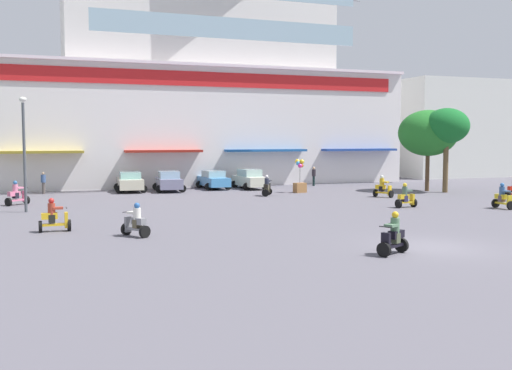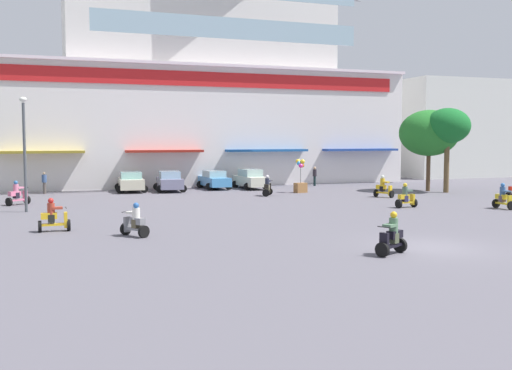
# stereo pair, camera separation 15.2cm
# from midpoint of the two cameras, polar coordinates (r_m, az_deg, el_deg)

# --- Properties ---
(ground_plane) EXTENTS (128.00, 128.00, 0.00)m
(ground_plane) POSITION_cam_midpoint_polar(r_m,az_deg,el_deg) (34.78, 3.71, -2.34)
(ground_plane) COLOR #5A565F
(colonial_building) EXTENTS (36.70, 15.83, 21.07)m
(colonial_building) POSITION_cam_midpoint_polar(r_m,az_deg,el_deg) (56.39, -5.66, 9.65)
(colonial_building) COLOR silver
(colonial_building) RESTS_ON ground
(flank_building_right) EXTENTS (13.07, 8.32, 10.41)m
(flank_building_right) POSITION_cam_midpoint_polar(r_m,az_deg,el_deg) (68.85, 18.24, 5.17)
(flank_building_right) COLOR silver
(flank_building_right) RESTS_ON ground
(plaza_tree_1) EXTENTS (3.49, 3.31, 6.46)m
(plaza_tree_1) POSITION_cam_midpoint_polar(r_m,az_deg,el_deg) (47.54, 17.82, 5.38)
(plaza_tree_1) COLOR brown
(plaza_tree_1) RESTS_ON ground
(plaza_tree_3) EXTENTS (4.75, 4.34, 6.38)m
(plaza_tree_3) POSITION_cam_midpoint_polar(r_m,az_deg,el_deg) (48.37, 16.19, 4.83)
(plaza_tree_3) COLOR brown
(plaza_tree_3) RESTS_ON ground
(parked_car_0) EXTENTS (2.57, 4.09, 1.55)m
(parked_car_0) POSITION_cam_midpoint_polar(r_m,az_deg,el_deg) (46.91, -12.14, 0.30)
(parked_car_0) COLOR beige
(parked_car_0) RESTS_ON ground
(parked_car_1) EXTENTS (2.53, 3.93, 1.59)m
(parked_car_1) POSITION_cam_midpoint_polar(r_m,az_deg,el_deg) (46.73, -8.50, 0.35)
(parked_car_1) COLOR gray
(parked_car_1) RESTS_ON ground
(parked_car_2) EXTENTS (2.38, 4.10, 1.51)m
(parked_car_2) POSITION_cam_midpoint_polar(r_m,az_deg,el_deg) (48.67, -4.22, 0.51)
(parked_car_2) COLOR #448CC8
(parked_car_2) RESTS_ON ground
(parked_car_3) EXTENTS (2.40, 4.35, 1.62)m
(parked_car_3) POSITION_cam_midpoint_polar(r_m,az_deg,el_deg) (48.76, -0.72, 0.58)
(parked_car_3) COLOR beige
(parked_car_3) RESTS_ON ground
(scooter_rider_0) EXTENTS (1.14, 1.42, 1.45)m
(scooter_rider_0) POSITION_cam_midpoint_polar(r_m,az_deg,el_deg) (25.52, -11.70, -3.55)
(scooter_rider_0) COLOR black
(scooter_rider_0) RESTS_ON ground
(scooter_rider_1) EXTENTS (1.35, 0.66, 1.49)m
(scooter_rider_1) POSITION_cam_midpoint_polar(r_m,az_deg,el_deg) (36.53, 14.14, -1.17)
(scooter_rider_1) COLOR black
(scooter_rider_1) RESTS_ON ground
(scooter_rider_2) EXTENTS (1.12, 1.46, 1.56)m
(scooter_rider_2) POSITION_cam_midpoint_polar(r_m,az_deg,el_deg) (42.62, 12.05, -0.29)
(scooter_rider_2) COLOR black
(scooter_rider_2) RESTS_ON ground
(scooter_rider_3) EXTENTS (1.37, 0.55, 1.51)m
(scooter_rider_3) POSITION_cam_midpoint_polar(r_m,az_deg,el_deg) (27.76, -19.05, -3.00)
(scooter_rider_3) COLOR black
(scooter_rider_3) RESTS_ON ground
(scooter_rider_5) EXTENTS (0.53, 1.39, 1.53)m
(scooter_rider_5) POSITION_cam_midpoint_polar(r_m,az_deg,el_deg) (37.74, 22.62, -1.17)
(scooter_rider_5) COLOR black
(scooter_rider_5) RESTS_ON ground
(scooter_rider_7) EXTENTS (1.17, 1.45, 1.51)m
(scooter_rider_7) POSITION_cam_midpoint_polar(r_m,az_deg,el_deg) (42.69, 0.97, -0.20)
(scooter_rider_7) COLOR black
(scooter_rider_7) RESTS_ON ground
(scooter_rider_8) EXTENTS (1.47, 1.37, 1.54)m
(scooter_rider_8) POSITION_cam_midpoint_polar(r_m,az_deg,el_deg) (39.63, -22.17, -0.89)
(scooter_rider_8) COLOR black
(scooter_rider_8) RESTS_ON ground
(scooter_rider_9) EXTENTS (1.44, 1.07, 1.55)m
(scooter_rider_9) POSITION_cam_midpoint_polar(r_m,az_deg,el_deg) (21.68, 12.92, -4.89)
(scooter_rider_9) COLOR black
(scooter_rider_9) RESTS_ON ground
(pedestrian_0) EXTENTS (0.38, 0.38, 1.64)m
(pedestrian_0) POSITION_cam_midpoint_polar(r_m,az_deg,el_deg) (46.90, -19.91, 0.31)
(pedestrian_0) COLOR #564D48
(pedestrian_0) RESTS_ON ground
(pedestrian_1) EXTENTS (0.46, 0.46, 1.68)m
(pedestrian_1) POSITION_cam_midpoint_polar(r_m,az_deg,el_deg) (51.86, 5.51, 0.97)
(pedestrian_1) COLOR #172929
(pedestrian_1) RESTS_ON ground
(streetlamp_near) EXTENTS (0.40, 0.40, 6.45)m
(streetlamp_near) POSITION_cam_midpoint_polar(r_m,az_deg,el_deg) (35.52, -21.58, 3.62)
(streetlamp_near) COLOR #474C51
(streetlamp_near) RESTS_ON ground
(balloon_vendor_cart) EXTENTS (0.99, 0.76, 2.58)m
(balloon_vendor_cart) POSITION_cam_midpoint_polar(r_m,az_deg,el_deg) (45.32, 4.15, 0.62)
(balloon_vendor_cart) COLOR #9A693B
(balloon_vendor_cart) RESTS_ON ground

